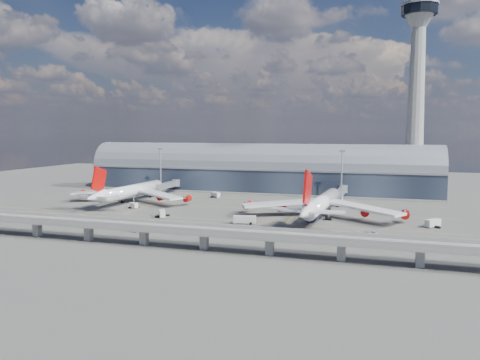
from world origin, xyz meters
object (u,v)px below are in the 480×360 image
(floodlight_mast_right, at_px, (342,174))
(cargo_train_2, at_px, (368,234))
(control_tower, at_px, (416,99))
(cargo_train_0, at_px, (163,225))
(service_truck_1, at_px, (134,205))
(service_truck_4, at_px, (340,200))
(airliner_left, at_px, (130,191))
(service_truck_0, at_px, (162,214))
(service_truck_3, at_px, (433,223))
(service_truck_5, at_px, (216,195))
(airliner_right, at_px, (321,204))
(service_truck_2, at_px, (245,220))
(cargo_train_1, at_px, (153,229))
(floodlight_mast_left, at_px, (161,169))

(floodlight_mast_right, height_order, cargo_train_2, floodlight_mast_right)
(control_tower, bearing_deg, cargo_train_0, -128.87)
(service_truck_1, distance_m, service_truck_4, 98.21)
(airliner_left, height_order, service_truck_0, airliner_left)
(service_truck_3, height_order, service_truck_5, service_truck_3)
(airliner_right, xyz_separation_m, service_truck_1, (-84.95, -0.20, -4.52))
(service_truck_2, bearing_deg, control_tower, -45.34)
(service_truck_3, bearing_deg, cargo_train_2, -89.58)
(service_truck_3, relative_size, cargo_train_1, 0.44)
(floodlight_mast_right, distance_m, airliner_right, 50.56)
(control_tower, distance_m, service_truck_0, 146.81)
(control_tower, height_order, cargo_train_2, control_tower)
(service_truck_4, relative_size, cargo_train_1, 0.38)
(floodlight_mast_left, relative_size, service_truck_4, 4.85)
(floodlight_mast_left, distance_m, service_truck_5, 37.88)
(cargo_train_0, bearing_deg, service_truck_2, -65.57)
(service_truck_0, bearing_deg, floodlight_mast_right, 14.74)
(control_tower, height_order, airliner_right, control_tower)
(airliner_left, bearing_deg, cargo_train_2, -18.30)
(service_truck_1, height_order, service_truck_2, service_truck_2)
(service_truck_2, bearing_deg, service_truck_0, 73.18)
(control_tower, xyz_separation_m, service_truck_1, (-123.37, -78.02, -50.37))
(control_tower, relative_size, airliner_right, 1.46)
(floodlight_mast_left, xyz_separation_m, airliner_left, (1.83, -36.53, -7.86))
(control_tower, distance_m, floodlight_mast_left, 143.01)
(cargo_train_0, height_order, cargo_train_2, cargo_train_2)
(cargo_train_0, xyz_separation_m, cargo_train_1, (0.04, -8.09, 0.19))
(control_tower, xyz_separation_m, service_truck_5, (-99.70, -34.26, -50.23))
(cargo_train_1, bearing_deg, cargo_train_2, -58.93)
(airliner_left, bearing_deg, cargo_train_0, -47.14)
(floodlight_mast_right, height_order, service_truck_0, floodlight_mast_right)
(cargo_train_0, bearing_deg, cargo_train_2, -91.08)
(airliner_right, height_order, service_truck_0, airliner_right)
(cargo_train_2, bearing_deg, control_tower, 22.16)
(service_truck_0, relative_size, service_truck_2, 0.80)
(service_truck_0, height_order, cargo_train_1, service_truck_0)
(service_truck_2, relative_size, service_truck_5, 1.50)
(service_truck_3, bearing_deg, service_truck_0, -129.96)
(service_truck_4, xyz_separation_m, service_truck_5, (-64.83, 1.19, -0.13))
(service_truck_0, bearing_deg, service_truck_1, 114.21)
(service_truck_2, xyz_separation_m, service_truck_4, (29.88, 61.81, -0.06))
(floodlight_mast_left, xyz_separation_m, airliner_right, (96.58, -49.83, -7.85))
(service_truck_3, bearing_deg, service_truck_2, -124.09)
(service_truck_3, bearing_deg, service_truck_5, -161.41)
(service_truck_2, bearing_deg, cargo_train_2, -112.89)
(airliner_left, distance_m, cargo_train_1, 70.67)
(control_tower, xyz_separation_m, floodlight_mast_right, (-35.00, -28.00, -38.00))
(service_truck_5, distance_m, cargo_train_1, 87.21)
(airliner_right, relative_size, service_truck_1, 14.74)
(service_truck_0, distance_m, service_truck_4, 88.33)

